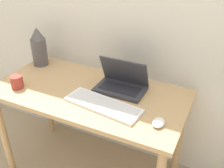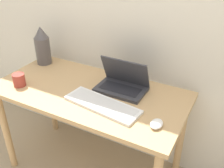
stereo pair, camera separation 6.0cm
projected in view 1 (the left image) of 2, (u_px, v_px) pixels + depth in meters
name	position (u px, v px, depth m)	size (l,w,h in m)	color
desk	(89.00, 103.00, 1.75)	(1.27, 0.63, 0.73)	tan
laptop	(122.00, 83.00, 1.70)	(0.32, 0.20, 0.21)	#333338
keyboard	(103.00, 105.00, 1.55)	(0.49, 0.22, 0.02)	white
mouse	(158.00, 123.00, 1.40)	(0.07, 0.09, 0.03)	white
vase	(39.00, 47.00, 1.98)	(0.11, 0.11, 0.30)	#514C4C
mug	(17.00, 82.00, 1.72)	(0.08, 0.08, 0.09)	#9E382D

